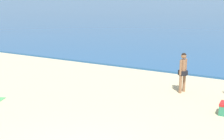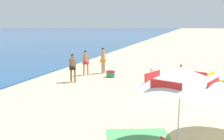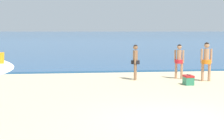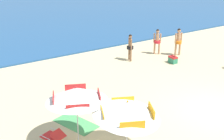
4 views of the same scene
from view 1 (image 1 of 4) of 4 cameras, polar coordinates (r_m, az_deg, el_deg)
The scene contains 1 object.
person_standing_beside at distance 12.81m, azimuth 12.62°, elevation 0.05°, with size 0.39×0.46×1.60m.
Camera 1 is at (3.56, -5.06, 3.94)m, focal length 50.99 mm.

